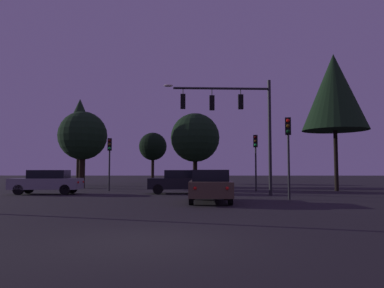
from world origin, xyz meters
name	(u,v)px	position (x,y,z in m)	size (l,w,h in m)	color
ground_plane	(184,188)	(0.00, 24.50, 0.00)	(168.00, 168.00, 0.00)	black
traffic_signal_mast_arm	(236,114)	(3.50, 14.78, 4.95)	(6.56, 0.61, 7.04)	#232326
traffic_light_corner_left	(256,151)	(5.39, 19.39, 2.90)	(0.35, 0.38, 4.09)	#232326
traffic_light_corner_right	(110,153)	(-5.25, 19.23, 2.74)	(0.34, 0.37, 3.84)	#232326
traffic_light_median	(288,141)	(5.84, 11.47, 3.01)	(0.35, 0.38, 4.24)	#232326
car_nearside_lane	(210,185)	(1.72, 9.82, 0.80)	(1.96, 4.67, 1.52)	#473828
car_crossing_left	(47,182)	(-8.36, 15.74, 0.79)	(4.40, 1.93, 1.52)	gray
car_crossing_right	(179,181)	(-0.05, 16.48, 0.79)	(4.07, 2.12, 1.52)	black
tree_behind_sign	(195,138)	(0.95, 28.00, 4.65)	(4.69, 4.69, 7.01)	black
tree_left_far	(334,92)	(11.38, 19.87, 7.35)	(4.81, 4.81, 10.26)	black
tree_center_horizon	(80,122)	(-10.72, 29.54, 6.44)	(3.88, 3.88, 8.75)	black
tree_right_cluster	(153,147)	(-4.16, 36.93, 4.36)	(3.34, 3.34, 6.06)	black
tree_lot_edge	(83,136)	(-8.65, 23.84, 4.44)	(4.13, 4.13, 6.54)	black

